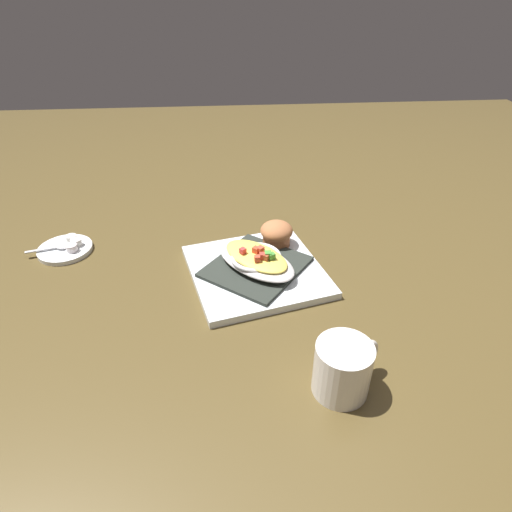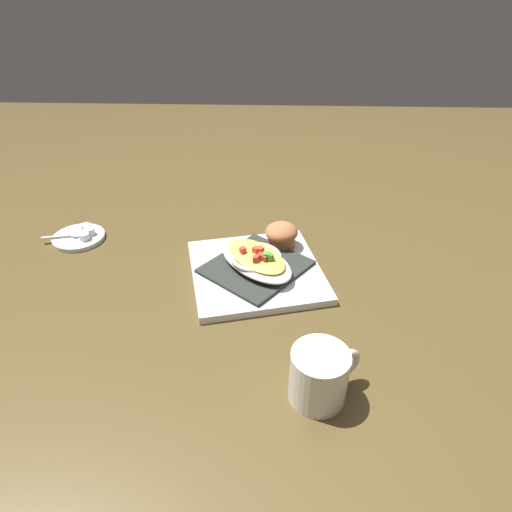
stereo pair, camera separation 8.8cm
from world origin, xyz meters
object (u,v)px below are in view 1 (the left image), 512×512
creamer_cup_1 (76,242)px  creamer_cup_2 (71,239)px  coffee_mug (343,371)px  square_plate (256,271)px  gratin_dish (256,259)px  muffin (277,233)px  creamer_cup_0 (72,248)px  creamer_saucer (65,249)px  spoon (61,246)px

creamer_cup_1 → creamer_cup_2: 0.02m
coffee_mug → creamer_cup_1: bearing=49.2°
square_plate → gratin_dish: bearing=-148.6°
muffin → creamer_cup_0: 0.45m
creamer_saucer → creamer_cup_1: creamer_cup_1 is taller
creamer_cup_2 → creamer_saucer: bearing=156.9°
gratin_dish → creamer_cup_1: bearing=72.0°
gratin_dish → spoon: gratin_dish is taller
creamer_cup_2 → gratin_dish: bearing=-109.6°
coffee_mug → spoon: size_ratio=1.10×
coffee_mug → creamer_cup_1: (0.43, 0.50, -0.02)m
square_plate → creamer_cup_0: bearing=75.2°
square_plate → muffin: (0.09, -0.05, 0.04)m
gratin_dish → creamer_cup_1: (0.13, 0.39, -0.02)m
coffee_mug → spoon: 0.68m
creamer_cup_1 → creamer_cup_0: bearing=169.5°
square_plate → creamer_cup_1: creamer_cup_1 is taller
muffin → coffee_mug: 0.39m
muffin → creamer_cup_0: (0.02, 0.45, -0.03)m
creamer_cup_2 → coffee_mug: bearing=-131.1°
gratin_dish → creamer_cup_2: (0.15, 0.41, -0.02)m
muffin → creamer_cup_1: muffin is taller
coffee_mug → creamer_cup_0: coffee_mug is taller
spoon → creamer_cup_0: creamer_cup_0 is taller
creamer_cup_2 → creamer_cup_0: bearing=-164.7°
coffee_mug → square_plate: bearing=19.0°
coffee_mug → creamer_saucer: (0.42, 0.52, -0.03)m
creamer_cup_0 → spoon: bearing=62.0°
creamer_cup_0 → creamer_cup_1: bearing=-10.5°
creamer_cup_1 → spoon: bearing=105.3°
gratin_dish → muffin: size_ratio=2.92×
creamer_cup_1 → creamer_cup_2: same height
creamer_cup_0 → gratin_dish: bearing=-104.9°
gratin_dish → creamer_cup_1: size_ratio=8.64×
muffin → gratin_dish: bearing=149.1°
muffin → creamer_cup_2: bearing=82.8°
gratin_dish → coffee_mug: coffee_mug is taller
creamer_saucer → creamer_cup_1: size_ratio=4.91×
creamer_cup_0 → coffee_mug: bearing=-129.1°
spoon → muffin: bearing=-93.9°
spoon → creamer_cup_2: 0.03m
muffin → creamer_saucer: muffin is taller
creamer_cup_1 → creamer_cup_2: size_ratio=1.00×
muffin → creamer_saucer: bearing=85.9°
spoon → creamer_cup_2: bearing=-31.3°
gratin_dish → creamer_saucer: size_ratio=1.76×
coffee_mug → creamer_cup_0: size_ratio=4.54×
creamer_saucer → creamer_cup_1: bearing=-74.7°
gratin_dish → muffin: 0.10m
square_plate → gratin_dish: size_ratio=1.25×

